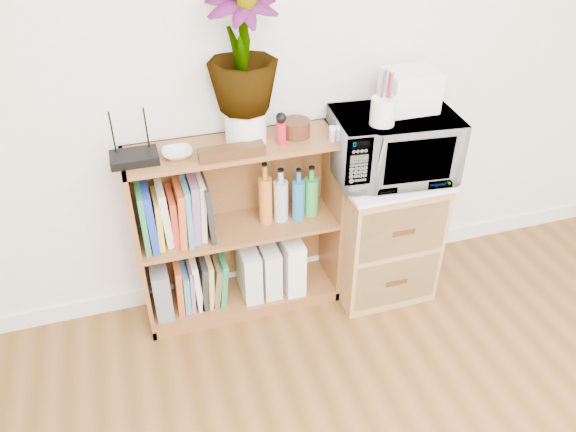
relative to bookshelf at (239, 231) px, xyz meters
name	(u,v)px	position (x,y,z in m)	size (l,w,h in m)	color
skirting_board	(297,266)	(0.35, 0.14, -0.42)	(4.00, 0.02, 0.10)	white
bookshelf	(239,231)	(0.00, 0.00, 0.00)	(1.00, 0.30, 0.95)	brown
wicker_unit	(381,233)	(0.75, -0.08, -0.12)	(0.50, 0.45, 0.70)	#9E7542
microwave	(392,145)	(0.75, -0.08, 0.40)	(0.57, 0.38, 0.31)	silver
pen_cup	(383,111)	(0.65, -0.15, 0.62)	(0.11, 0.11, 0.12)	white
small_appliance	(410,90)	(0.83, -0.04, 0.65)	(0.24, 0.20, 0.19)	white
router	(134,158)	(-0.44, -0.02, 0.49)	(0.20, 0.14, 0.04)	black
white_bowl	(177,153)	(-0.26, -0.03, 0.49)	(0.13, 0.13, 0.03)	silver
plant_pot	(246,126)	(0.06, 0.02, 0.55)	(0.18, 0.18, 0.16)	white
potted_plant	(242,48)	(0.06, 0.02, 0.90)	(0.30, 0.30, 0.54)	#29682C
trinket_box	(232,152)	(-0.03, -0.10, 0.50)	(0.29, 0.07, 0.05)	#341B0E
kokeshi_doll	(281,133)	(0.21, -0.04, 0.53)	(0.04, 0.04, 0.10)	#B51624
wooden_bowl	(296,128)	(0.30, 0.01, 0.51)	(0.13, 0.13, 0.08)	#3B1F10
paint_jars	(339,135)	(0.47, -0.09, 0.50)	(0.11, 0.04, 0.05)	pink
file_box	(161,287)	(-0.42, 0.00, -0.26)	(0.08, 0.23, 0.28)	slate
magazine_holder_left	(249,271)	(0.04, -0.01, -0.26)	(0.09, 0.23, 0.29)	silver
magazine_holder_mid	(269,267)	(0.14, -0.01, -0.26)	(0.09, 0.23, 0.28)	silver
magazine_holder_right	(290,261)	(0.26, -0.01, -0.25)	(0.10, 0.25, 0.31)	white
cookbooks	(175,212)	(-0.30, 0.00, 0.17)	(0.33, 0.20, 0.31)	#227F49
liquor_bottles	(294,194)	(0.29, 0.00, 0.16)	(0.39, 0.07, 0.32)	#C77425
lower_books	(200,281)	(-0.22, 0.00, -0.28)	(0.27, 0.19, 0.29)	#BB5121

